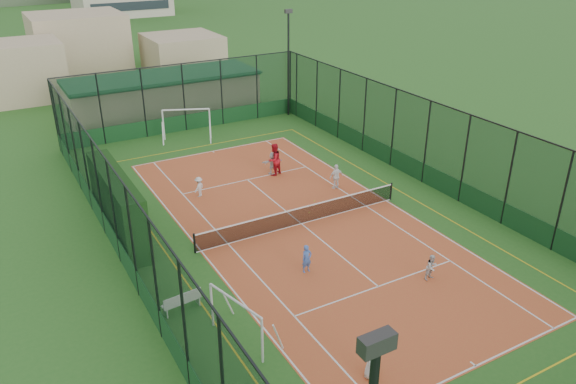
# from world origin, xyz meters

# --- Properties ---
(ground) EXTENTS (300.00, 300.00, 0.00)m
(ground) POSITION_xyz_m (0.00, 0.00, 0.00)
(ground) COLOR #296121
(ground) RESTS_ON ground
(court_slab) EXTENTS (11.17, 23.97, 0.01)m
(court_slab) POSITION_xyz_m (0.00, 0.00, 0.01)
(court_slab) COLOR #C4442B
(court_slab) RESTS_ON ground
(tennis_net) EXTENTS (11.67, 0.12, 1.06)m
(tennis_net) POSITION_xyz_m (0.00, 0.00, 0.53)
(tennis_net) COLOR black
(tennis_net) RESTS_ON ground
(perimeter_fence) EXTENTS (18.12, 34.12, 5.00)m
(perimeter_fence) POSITION_xyz_m (0.00, 0.00, 2.50)
(perimeter_fence) COLOR black
(perimeter_fence) RESTS_ON ground
(floodlight_ne) EXTENTS (0.60, 0.26, 8.25)m
(floodlight_ne) POSITION_xyz_m (8.60, 16.60, 4.12)
(floodlight_ne) COLOR black
(floodlight_ne) RESTS_ON ground
(clubhouse) EXTENTS (15.20, 7.20, 3.15)m
(clubhouse) POSITION_xyz_m (0.00, 22.00, 1.57)
(clubhouse) COLOR tan
(clubhouse) RESTS_ON ground
(hedge_left) EXTENTS (1.09, 7.26, 3.18)m
(hedge_left) POSITION_xyz_m (-8.30, 3.62, 1.59)
(hedge_left) COLOR black
(hedge_left) RESTS_ON ground
(white_bench) EXTENTS (1.64, 0.61, 0.90)m
(white_bench) POSITION_xyz_m (-7.80, -3.85, 0.45)
(white_bench) COLOR white
(white_bench) RESTS_ON ground
(futsal_goal_near) EXTENTS (3.04, 1.58, 1.88)m
(futsal_goal_near) POSITION_xyz_m (-6.72, -6.68, 0.94)
(futsal_goal_near) COLOR white
(futsal_goal_near) RESTS_ON ground
(futsal_goal_far) EXTENTS (3.51, 2.22, 2.19)m
(futsal_goal_far) POSITION_xyz_m (-0.58, 15.09, 1.09)
(futsal_goal_far) COLOR white
(futsal_goal_far) RESTS_ON ground
(child_near_left) EXTENTS (0.89, 0.81, 1.52)m
(child_near_left) POSITION_xyz_m (-3.46, -10.49, 0.77)
(child_near_left) COLOR silver
(child_near_left) RESTS_ON court_slab
(child_near_mid) EXTENTS (0.48, 0.32, 1.31)m
(child_near_mid) POSITION_xyz_m (-2.05, -3.91, 0.67)
(child_near_mid) COLOR #466FC6
(child_near_mid) RESTS_ON court_slab
(child_near_right) EXTENTS (0.61, 0.49, 1.18)m
(child_near_right) POSITION_xyz_m (2.33, -7.04, 0.60)
(child_near_right) COLOR silver
(child_near_right) RESTS_ON court_slab
(child_far_left) EXTENTS (0.87, 0.80, 1.17)m
(child_far_left) POSITION_xyz_m (-3.37, 5.65, 0.60)
(child_far_left) COLOR silver
(child_far_left) RESTS_ON court_slab
(child_far_right) EXTENTS (0.89, 0.39, 1.50)m
(child_far_right) POSITION_xyz_m (3.97, 2.75, 0.76)
(child_far_right) COLOR white
(child_far_right) RESTS_ON court_slab
(child_far_back) EXTENTS (1.35, 0.62, 1.40)m
(child_far_back) POSITION_xyz_m (1.78, 6.48, 0.71)
(child_far_back) COLOR silver
(child_far_back) RESTS_ON court_slab
(coach) EXTENTS (1.20, 1.08, 2.01)m
(coach) POSITION_xyz_m (1.79, 6.30, 1.01)
(coach) COLOR red
(coach) RESTS_ON court_slab
(tennis_balls) EXTENTS (1.05, 1.12, 0.07)m
(tennis_balls) POSITION_xyz_m (1.59, 1.38, 0.04)
(tennis_balls) COLOR #CCE033
(tennis_balls) RESTS_ON court_slab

